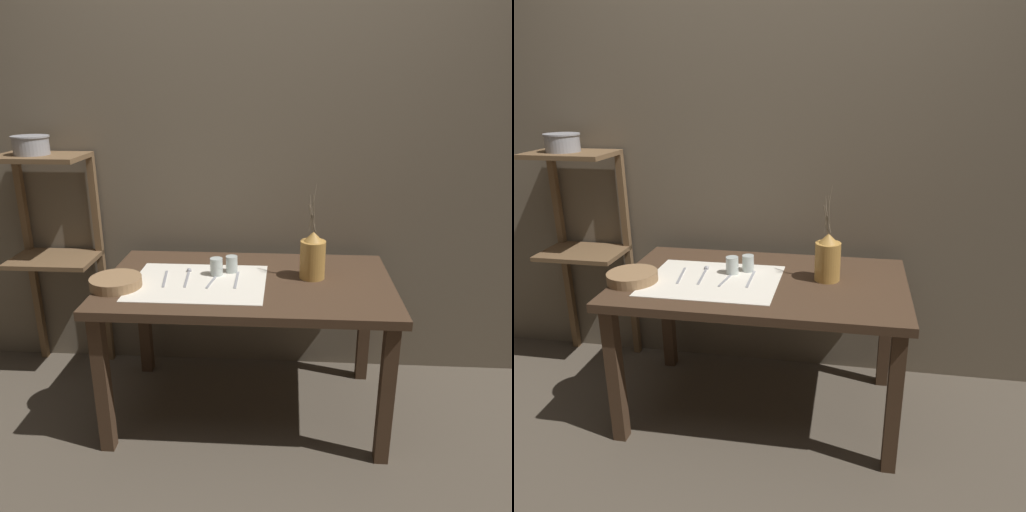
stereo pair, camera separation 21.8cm
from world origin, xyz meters
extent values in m
plane|color=brown|center=(0.00, 0.00, 0.00)|extent=(12.00, 12.00, 0.00)
cube|color=#6B5E4C|center=(0.00, 0.50, 1.20)|extent=(7.00, 0.06, 2.40)
cube|color=#422D1E|center=(0.00, 0.00, 0.69)|extent=(1.34, 0.78, 0.04)
cube|color=#422D1E|center=(-0.61, -0.33, 0.33)|extent=(0.06, 0.06, 0.67)
cube|color=#422D1E|center=(0.61, -0.33, 0.33)|extent=(0.06, 0.06, 0.67)
cube|color=#422D1E|center=(-0.61, 0.33, 0.33)|extent=(0.06, 0.06, 0.67)
cube|color=#422D1E|center=(0.61, 0.33, 0.33)|extent=(0.06, 0.06, 0.67)
cube|color=brown|center=(-1.07, 0.30, 1.23)|extent=(0.44, 0.31, 0.02)
cube|color=brown|center=(-1.07, 0.30, 0.68)|extent=(0.44, 0.31, 0.02)
cube|color=brown|center=(-1.28, 0.43, 0.62)|extent=(0.04, 0.04, 1.24)
cube|color=brown|center=(-0.87, 0.43, 0.62)|extent=(0.04, 0.04, 1.24)
cube|color=silver|center=(-0.22, -0.05, 0.71)|extent=(0.61, 0.47, 0.00)
cylinder|color=#B7843D|center=(0.30, 0.05, 0.80)|extent=(0.12, 0.12, 0.18)
cone|color=#B7843D|center=(0.30, 0.05, 0.91)|extent=(0.09, 0.09, 0.05)
cylinder|color=brown|center=(0.29, 0.06, 1.00)|extent=(0.03, 0.02, 0.12)
cylinder|color=brown|center=(0.29, 0.06, 1.02)|extent=(0.02, 0.03, 0.16)
cylinder|color=brown|center=(0.29, 0.07, 1.04)|extent=(0.03, 0.03, 0.21)
cylinder|color=brown|center=(0.29, 0.05, 1.00)|extent=(0.03, 0.02, 0.13)
cylinder|color=brown|center=(0.30, 0.06, 1.02)|extent=(0.02, 0.01, 0.17)
cylinder|color=#8E6B47|center=(-0.58, -0.12, 0.73)|extent=(0.23, 0.23, 0.05)
cylinder|color=#B7C1BC|center=(-0.15, 0.05, 0.75)|extent=(0.06, 0.06, 0.08)
cylinder|color=#B7C1BC|center=(-0.08, 0.10, 0.75)|extent=(0.06, 0.06, 0.08)
cube|color=#939399|center=(-0.39, -0.02, 0.71)|extent=(0.04, 0.20, 0.00)
cube|color=#939399|center=(-0.28, -0.02, 0.71)|extent=(0.03, 0.20, 0.00)
sphere|color=#939399|center=(-0.29, 0.09, 0.72)|extent=(0.02, 0.02, 0.02)
cube|color=#939399|center=(-0.16, -0.02, 0.71)|extent=(0.04, 0.20, 0.00)
cube|color=#939399|center=(-0.05, -0.01, 0.71)|extent=(0.02, 0.20, 0.00)
cylinder|color=#939399|center=(-1.11, 0.30, 1.28)|extent=(0.17, 0.17, 0.09)
cylinder|color=#939399|center=(-1.11, 0.30, 1.33)|extent=(0.18, 0.18, 0.01)
camera|label=1|loc=(0.18, -2.15, 1.58)|focal=35.00mm
camera|label=2|loc=(0.40, -2.13, 1.58)|focal=35.00mm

